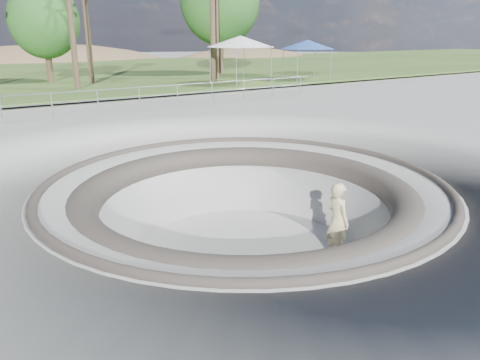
# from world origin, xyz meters

# --- Properties ---
(ground) EXTENTS (180.00, 180.00, 0.00)m
(ground) POSITION_xyz_m (0.00, 0.00, 0.00)
(ground) COLOR #AAABA5
(ground) RESTS_ON ground
(skate_bowl) EXTENTS (14.00, 14.00, 4.10)m
(skate_bowl) POSITION_xyz_m (0.00, 0.00, -1.83)
(skate_bowl) COLOR #AAABA5
(skate_bowl) RESTS_ON ground
(grass_strip) EXTENTS (180.00, 36.00, 0.12)m
(grass_strip) POSITION_xyz_m (0.00, 34.00, 0.22)
(grass_strip) COLOR #365522
(grass_strip) RESTS_ON ground
(distant_hills) EXTENTS (103.20, 45.00, 28.60)m
(distant_hills) POSITION_xyz_m (3.78, 57.17, -7.02)
(distant_hills) COLOR olive
(distant_hills) RESTS_ON ground
(safety_railing) EXTENTS (25.00, 0.06, 1.03)m
(safety_railing) POSITION_xyz_m (0.00, 12.00, 0.69)
(safety_railing) COLOR #969A9F
(safety_railing) RESTS_ON ground
(skateboard) EXTENTS (0.84, 0.37, 0.08)m
(skateboard) POSITION_xyz_m (1.60, -1.75, -1.83)
(skateboard) COLOR olive
(skateboard) RESTS_ON ground
(skater) EXTENTS (0.53, 0.76, 2.01)m
(skater) POSITION_xyz_m (1.60, -1.75, -0.81)
(skater) COLOR beige
(skater) RESTS_ON skateboard
(canopy_white) EXTENTS (6.27, 6.27, 3.18)m
(canopy_white) POSITION_xyz_m (11.71, 18.00, 3.07)
(canopy_white) COLOR #969A9F
(canopy_white) RESTS_ON ground
(canopy_blue) EXTENTS (5.47, 5.47, 2.87)m
(canopy_blue) POSITION_xyz_m (17.63, 18.00, 2.79)
(canopy_blue) COLOR #969A9F
(canopy_blue) RESTS_ON ground
(bushy_tree_mid) EXTENTS (4.79, 4.36, 6.91)m
(bushy_tree_mid) POSITION_xyz_m (1.09, 26.63, 4.45)
(bushy_tree_mid) COLOR brown
(bushy_tree_mid) RESTS_ON ground
(bushy_tree_right) EXTENTS (6.78, 6.16, 9.78)m
(bushy_tree_right) POSITION_xyz_m (15.03, 26.11, 6.24)
(bushy_tree_right) COLOR brown
(bushy_tree_right) RESTS_ON ground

